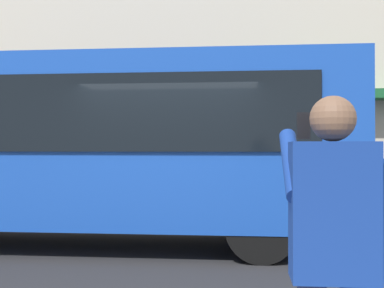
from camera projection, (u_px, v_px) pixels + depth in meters
ground_plane at (172, 256)px, 7.34m from camera, size 60.00×60.00×0.00m
red_bus at (76, 143)px, 8.25m from camera, size 9.05×2.54×3.08m
pedestrian_photographer at (334, 244)px, 2.36m from camera, size 0.53×0.52×1.70m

